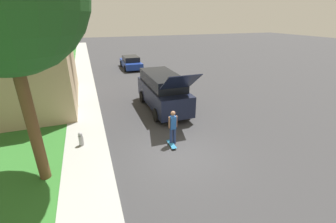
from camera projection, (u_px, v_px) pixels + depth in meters
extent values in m
plane|color=#333335|center=(177.00, 153.00, 9.50)|extent=(120.00, 120.00, 0.00)
cube|color=#9E9E99|center=(85.00, 111.00, 13.55)|extent=(1.80, 80.00, 0.10)
cylinder|color=brown|center=(30.00, 116.00, 7.04)|extent=(0.36, 0.36, 4.69)
cube|color=black|center=(163.00, 95.00, 13.64)|extent=(1.89, 5.17, 1.15)
cube|color=black|center=(162.00, 79.00, 13.39)|extent=(1.74, 4.04, 0.70)
cylinder|color=black|center=(142.00, 97.00, 14.95)|extent=(0.24, 0.76, 0.76)
cylinder|color=black|center=(168.00, 94.00, 15.52)|extent=(0.24, 0.76, 0.76)
cylinder|color=black|center=(157.00, 115.00, 12.18)|extent=(0.24, 0.76, 0.76)
cylinder|color=black|center=(187.00, 111.00, 12.74)|extent=(0.24, 0.76, 0.76)
cube|color=black|center=(180.00, 82.00, 10.77)|extent=(1.67, 1.39, 0.99)
cube|color=navy|center=(131.00, 64.00, 24.67)|extent=(1.76, 4.43, 0.62)
cube|color=black|center=(131.00, 59.00, 24.36)|extent=(1.55, 2.30, 0.51)
cylinder|color=black|center=(121.00, 64.00, 25.64)|extent=(0.20, 0.64, 0.64)
cylinder|color=black|center=(136.00, 63.00, 26.17)|extent=(0.20, 0.64, 0.64)
cylinder|color=black|center=(125.00, 68.00, 23.34)|extent=(0.20, 0.64, 0.64)
cylinder|color=black|center=(141.00, 67.00, 23.87)|extent=(0.20, 0.64, 0.64)
cylinder|color=navy|center=(171.00, 137.00, 9.99)|extent=(0.13, 0.13, 0.77)
cylinder|color=navy|center=(175.00, 136.00, 10.04)|extent=(0.13, 0.13, 0.77)
cube|color=#1E4C93|center=(173.00, 123.00, 9.75)|extent=(0.25, 0.20, 0.59)
sphere|color=brown|center=(173.00, 113.00, 9.58)|extent=(0.21, 0.21, 0.21)
cylinder|color=brown|center=(169.00, 123.00, 9.69)|extent=(0.09, 0.09, 0.52)
cylinder|color=brown|center=(176.00, 121.00, 9.79)|extent=(0.09, 0.09, 0.52)
cube|color=#236B99|center=(171.00, 144.00, 9.96)|extent=(0.21, 0.79, 0.02)
cylinder|color=silver|center=(168.00, 143.00, 10.17)|extent=(0.03, 0.06, 0.06)
cylinder|color=silver|center=(172.00, 142.00, 10.23)|extent=(0.03, 0.06, 0.06)
cylinder|color=silver|center=(171.00, 149.00, 9.75)|extent=(0.03, 0.06, 0.06)
cylinder|color=silver|center=(175.00, 148.00, 9.81)|extent=(0.03, 0.06, 0.06)
cylinder|color=#99999E|center=(81.00, 140.00, 9.79)|extent=(0.20, 0.20, 0.46)
sphere|color=#99999E|center=(80.00, 134.00, 9.67)|extent=(0.18, 0.18, 0.18)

